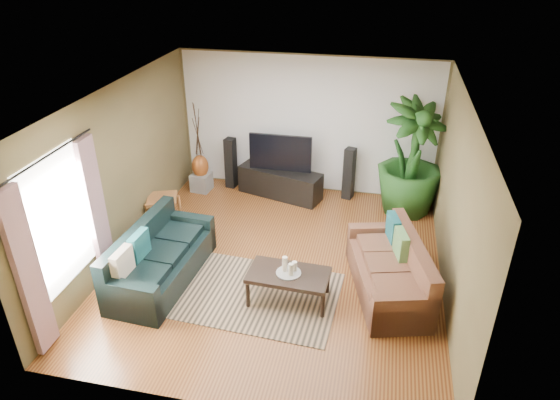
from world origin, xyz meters
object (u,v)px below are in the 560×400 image
(sofa_left, at_px, (161,255))
(vase, at_px, (200,166))
(potted_plant, at_px, (411,159))
(pedestal, at_px, (202,182))
(tv_stand, at_px, (280,183))
(speaker_right, at_px, (349,174))
(side_table, at_px, (164,210))
(television, at_px, (280,153))
(coffee_table, at_px, (288,286))
(speaker_left, at_px, (231,163))
(sofa_right, at_px, (388,267))

(sofa_left, relative_size, vase, 4.40)
(vase, bearing_deg, potted_plant, -0.02)
(sofa_left, xyz_separation_m, pedestal, (-0.46, 2.93, -0.24))
(tv_stand, relative_size, speaker_right, 1.59)
(pedestal, xyz_separation_m, side_table, (-0.20, -1.40, 0.09))
(television, bearing_deg, pedestal, -175.64)
(coffee_table, xyz_separation_m, vase, (-2.39, 3.01, 0.30))
(speaker_left, bearing_deg, television, 0.86)
(speaker_right, relative_size, pedestal, 2.87)
(tv_stand, distance_m, potted_plant, 2.55)
(tv_stand, relative_size, potted_plant, 0.78)
(side_table, bearing_deg, potted_plant, 18.29)
(vase, bearing_deg, television, 4.36)
(sofa_right, relative_size, coffee_table, 1.68)
(speaker_right, distance_m, potted_plant, 1.26)
(speaker_left, bearing_deg, sofa_left, -81.61)
(speaker_left, bearing_deg, sofa_right, -31.37)
(pedestal, relative_size, side_table, 0.68)
(potted_plant, bearing_deg, sofa_left, -140.66)
(television, distance_m, side_table, 2.44)
(sofa_left, relative_size, potted_plant, 0.96)
(television, bearing_deg, coffee_table, -75.94)
(tv_stand, bearing_deg, pedestal, -160.13)
(speaker_right, bearing_deg, pedestal, -157.45)
(sofa_right, bearing_deg, vase, -138.86)
(television, relative_size, side_table, 2.27)
(sofa_left, bearing_deg, tv_stand, -17.24)
(pedestal, bearing_deg, speaker_right, 5.69)
(vase, distance_m, side_table, 1.43)
(speaker_right, relative_size, potted_plant, 0.49)
(speaker_left, bearing_deg, potted_plant, 5.13)
(sofa_left, distance_m, speaker_right, 4.06)
(side_table, bearing_deg, television, 40.15)
(sofa_right, xyz_separation_m, speaker_right, (-0.82, 2.81, 0.09))
(sofa_left, distance_m, vase, 2.96)
(speaker_left, bearing_deg, speaker_right, 9.93)
(potted_plant, height_order, vase, potted_plant)
(speaker_right, bearing_deg, tv_stand, -154.98)
(potted_plant, xyz_separation_m, pedestal, (-4.03, 0.00, -0.87))
(tv_stand, bearing_deg, side_table, -124.00)
(television, bearing_deg, potted_plant, -2.92)
(speaker_left, bearing_deg, tv_stand, -0.19)
(vase, xyz_separation_m, side_table, (-0.20, -1.40, -0.26))
(television, distance_m, pedestal, 1.77)
(sofa_right, bearing_deg, coffee_table, -85.06)
(potted_plant, distance_m, vase, 4.06)
(tv_stand, xyz_separation_m, speaker_left, (-1.06, 0.19, 0.25))
(potted_plant, xyz_separation_m, vase, (-4.03, 0.00, -0.53))
(sofa_right, bearing_deg, speaker_right, -178.70)
(sofa_left, height_order, coffee_table, sofa_left)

